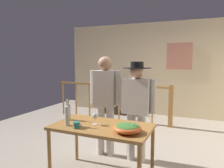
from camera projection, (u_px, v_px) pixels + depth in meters
name	position (u px, v px, depth m)	size (l,w,h in m)	color
ground_plane	(128.00, 152.00, 3.82)	(7.58, 7.58, 0.00)	#9E9384
back_wall	(160.00, 69.00, 6.26)	(5.83, 0.10, 2.71)	beige
framed_picture	(179.00, 56.00, 5.96)	(0.69, 0.03, 0.74)	tan
stair_railing	(127.00, 98.00, 5.59)	(3.23, 0.10, 1.04)	#9E6B33
tv_console	(113.00, 105.00, 6.59)	(0.90, 0.40, 0.50)	#38281E
flat_screen_tv	(113.00, 90.00, 6.51)	(0.49, 0.12, 0.38)	black
serving_table	(102.00, 131.00, 2.90)	(1.33, 0.75, 0.75)	#9E6B33
salad_bowl	(127.00, 128.00, 2.60)	(0.35, 0.35, 0.19)	#DB5B23
wine_glass	(95.00, 116.00, 2.91)	(0.07, 0.07, 0.16)	silver
wine_bottle_amber	(68.00, 111.00, 3.15)	(0.07, 0.07, 0.31)	brown
wine_bottle_clear	(67.00, 115.00, 2.87)	(0.07, 0.07, 0.36)	silver
mug_teal	(77.00, 125.00, 2.76)	(0.12, 0.08, 0.08)	teal
person_standing_left	(105.00, 98.00, 3.60)	(0.54, 0.24, 1.69)	beige
person_standing_right	(137.00, 102.00, 3.39)	(0.63, 0.44, 1.61)	beige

